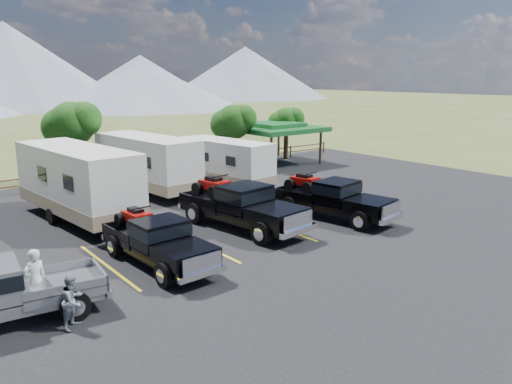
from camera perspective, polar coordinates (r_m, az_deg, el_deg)
ground at (r=18.97m, az=5.47°, el=-7.96°), size 320.00×320.00×0.00m
asphalt_lot at (r=21.10m, az=-0.17°, el=-5.62°), size 44.00×34.00×0.04m
stall_lines at (r=21.85m, az=-1.79°, el=-4.89°), size 12.12×5.50×0.01m
tree_ne_a at (r=36.72m, az=-2.61°, el=7.99°), size 3.11×2.92×4.76m
tree_ne_b at (r=41.26m, az=3.43°, el=8.07°), size 2.77×2.59×4.27m
tree_north at (r=33.51m, az=-20.33°, el=7.28°), size 3.46×3.24×5.25m
rail_fence at (r=34.91m, az=-13.36°, el=2.60°), size 36.12×0.12×1.00m
pavilion at (r=39.24m, az=2.23°, el=7.31°), size 6.20×6.20×3.22m
rig_left at (r=18.63m, az=-11.25°, el=-5.38°), size 2.24×5.88×1.94m
rig_center at (r=22.50m, az=-1.78°, el=-1.47°), size 3.05×6.99×2.26m
rig_right at (r=24.40m, az=8.69°, el=-0.65°), size 3.02×6.50×2.09m
trailer_left at (r=24.94m, az=-19.70°, el=1.00°), size 3.43×10.22×3.53m
trailer_center at (r=29.79m, az=-12.35°, el=3.18°), size 3.28×9.67×3.34m
trailer_right at (r=30.93m, az=-3.59°, el=3.39°), size 3.08×8.41×2.90m
person_a at (r=16.21m, az=-23.91°, el=-9.15°), size 0.78×0.60×1.89m
person_b at (r=14.84m, az=-20.17°, el=-11.60°), size 0.95×0.93×1.55m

